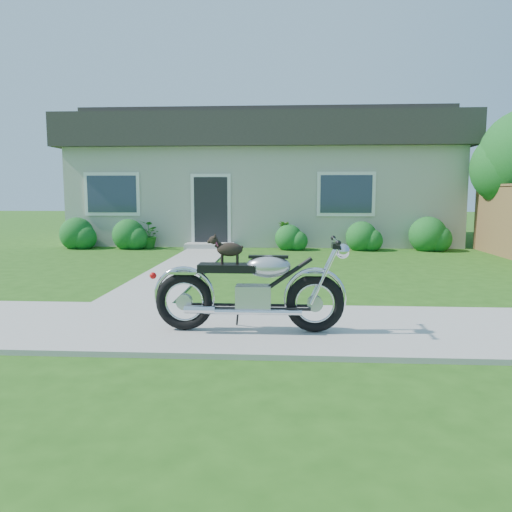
# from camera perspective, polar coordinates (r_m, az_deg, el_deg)

# --- Properties ---
(ground) EXTENTS (80.00, 80.00, 0.00)m
(ground) POSITION_cam_1_polar(r_m,az_deg,el_deg) (6.14, -3.77, -8.11)
(ground) COLOR #235114
(ground) RESTS_ON ground
(sidewalk) EXTENTS (24.00, 2.20, 0.04)m
(sidewalk) POSITION_cam_1_polar(r_m,az_deg,el_deg) (6.13, -3.77, -7.93)
(sidewalk) COLOR #9E9B93
(sidewalk) RESTS_ON ground
(walkway) EXTENTS (1.20, 8.00, 0.03)m
(walkway) POSITION_cam_1_polar(r_m,az_deg,el_deg) (11.22, -8.16, -1.12)
(walkway) COLOR #9E9B93
(walkway) RESTS_ON ground
(house) EXTENTS (12.60, 7.03, 4.50)m
(house) POSITION_cam_1_polar(r_m,az_deg,el_deg) (17.89, 1.07, 8.88)
(house) COLOR beige
(house) RESTS_ON ground
(shrub_row) EXTENTS (11.23, 1.05, 1.05)m
(shrub_row) POSITION_cam_1_polar(r_m,az_deg,el_deg) (14.45, -0.10, 2.36)
(shrub_row) COLOR #17591E
(shrub_row) RESTS_ON ground
(potted_plant_left) EXTENTS (0.95, 0.91, 0.82)m
(potted_plant_left) POSITION_cam_1_polar(r_m,az_deg,el_deg) (15.02, -12.09, 2.39)
(potted_plant_left) COLOR #195717
(potted_plant_left) RESTS_ON ground
(potted_plant_right) EXTENTS (0.64, 0.64, 0.83)m
(potted_plant_right) POSITION_cam_1_polar(r_m,az_deg,el_deg) (14.47, 3.45, 2.38)
(potted_plant_right) COLOR #38661C
(potted_plant_right) RESTS_ON ground
(motorcycle_with_dog) EXTENTS (2.22, 0.60, 1.10)m
(motorcycle_with_dog) POSITION_cam_1_polar(r_m,az_deg,el_deg) (5.69, -0.30, -3.77)
(motorcycle_with_dog) COLOR black
(motorcycle_with_dog) RESTS_ON sidewalk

